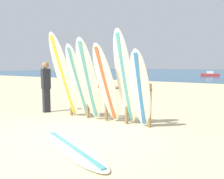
{
  "coord_description": "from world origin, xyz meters",
  "views": [
    {
      "loc": [
        3.65,
        -3.8,
        1.55
      ],
      "look_at": [
        -0.05,
        1.93,
        0.86
      ],
      "focal_mm": 38.05,
      "sensor_mm": 36.0,
      "label": 1
    }
  ],
  "objects_px": {
    "surfboard_leaning_center": "(106,85)",
    "surfboard_leaning_center_right": "(125,79)",
    "surfboard_leaning_far_left": "(64,76)",
    "surfboard_lying_on_sand": "(73,149)",
    "surfboard_leaning_left": "(79,83)",
    "surfboard_leaning_right": "(140,90)",
    "beachgoer_standing": "(46,85)",
    "surfboard_rack": "(106,97)",
    "surfboard_leaning_center_left": "(89,81)",
    "small_boat_offshore": "(210,74)"
  },
  "relations": [
    {
      "from": "surfboard_leaning_center_left",
      "to": "small_boat_offshore",
      "type": "relative_size",
      "value": 0.82
    },
    {
      "from": "surfboard_leaning_far_left",
      "to": "beachgoer_standing",
      "type": "bearing_deg",
      "value": 163.61
    },
    {
      "from": "surfboard_leaning_center",
      "to": "small_boat_offshore",
      "type": "height_order",
      "value": "surfboard_leaning_center"
    },
    {
      "from": "surfboard_lying_on_sand",
      "to": "small_boat_offshore",
      "type": "distance_m",
      "value": 34.87
    },
    {
      "from": "surfboard_leaning_left",
      "to": "surfboard_leaning_center_right",
      "type": "height_order",
      "value": "surfboard_leaning_center_right"
    },
    {
      "from": "surfboard_leaning_center_right",
      "to": "small_boat_offshore",
      "type": "height_order",
      "value": "surfboard_leaning_center_right"
    },
    {
      "from": "surfboard_leaning_center_left",
      "to": "small_boat_offshore",
      "type": "bearing_deg",
      "value": 95.15
    },
    {
      "from": "surfboard_rack",
      "to": "surfboard_leaning_right",
      "type": "distance_m",
      "value": 1.29
    },
    {
      "from": "surfboard_leaning_left",
      "to": "surfboard_leaning_center",
      "type": "xyz_separation_m",
      "value": [
        0.98,
        -0.05,
        -0.02
      ]
    },
    {
      "from": "surfboard_leaning_left",
      "to": "surfboard_leaning_center_right",
      "type": "bearing_deg",
      "value": 2.19
    },
    {
      "from": "surfboard_rack",
      "to": "small_boat_offshore",
      "type": "relative_size",
      "value": 0.99
    },
    {
      "from": "surfboard_leaning_right",
      "to": "surfboard_rack",
      "type": "bearing_deg",
      "value": 165.24
    },
    {
      "from": "beachgoer_standing",
      "to": "surfboard_leaning_far_left",
      "type": "bearing_deg",
      "value": -16.39
    },
    {
      "from": "surfboard_leaning_far_left",
      "to": "surfboard_lying_on_sand",
      "type": "height_order",
      "value": "surfboard_leaning_far_left"
    },
    {
      "from": "surfboard_rack",
      "to": "surfboard_leaning_center_left",
      "type": "distance_m",
      "value": 0.69
    },
    {
      "from": "surfboard_leaning_left",
      "to": "beachgoer_standing",
      "type": "height_order",
      "value": "surfboard_leaning_left"
    },
    {
      "from": "surfboard_rack",
      "to": "surfboard_leaning_right",
      "type": "bearing_deg",
      "value": -14.76
    },
    {
      "from": "surfboard_leaning_center",
      "to": "beachgoer_standing",
      "type": "xyz_separation_m",
      "value": [
        -2.63,
        0.31,
        -0.13
      ]
    },
    {
      "from": "surfboard_leaning_center_left",
      "to": "small_boat_offshore",
      "type": "xyz_separation_m",
      "value": [
        -2.96,
        32.78,
        -0.88
      ]
    },
    {
      "from": "surfboard_rack",
      "to": "surfboard_leaning_far_left",
      "type": "height_order",
      "value": "surfboard_leaning_far_left"
    },
    {
      "from": "surfboard_leaning_far_left",
      "to": "surfboard_leaning_center_left",
      "type": "height_order",
      "value": "surfboard_leaning_far_left"
    },
    {
      "from": "surfboard_leaning_center_right",
      "to": "surfboard_leaning_right",
      "type": "bearing_deg",
      "value": -7.62
    },
    {
      "from": "surfboard_lying_on_sand",
      "to": "small_boat_offshore",
      "type": "relative_size",
      "value": 0.88
    },
    {
      "from": "surfboard_rack",
      "to": "surfboard_lying_on_sand",
      "type": "bearing_deg",
      "value": -70.57
    },
    {
      "from": "surfboard_leaning_far_left",
      "to": "surfboard_leaning_right",
      "type": "distance_m",
      "value": 2.45
    },
    {
      "from": "surfboard_leaning_center_right",
      "to": "surfboard_rack",
      "type": "bearing_deg",
      "value": 161.01
    },
    {
      "from": "surfboard_leaning_center_right",
      "to": "small_boat_offshore",
      "type": "xyz_separation_m",
      "value": [
        -3.98,
        32.61,
        -0.96
      ]
    },
    {
      "from": "surfboard_rack",
      "to": "surfboard_leaning_center_left",
      "type": "relative_size",
      "value": 1.2
    },
    {
      "from": "surfboard_leaning_center",
      "to": "surfboard_leaning_center_right",
      "type": "height_order",
      "value": "surfboard_leaning_center_right"
    },
    {
      "from": "surfboard_leaning_right",
      "to": "surfboard_leaning_center_left",
      "type": "bearing_deg",
      "value": -175.75
    },
    {
      "from": "surfboard_leaning_left",
      "to": "surfboard_leaning_right",
      "type": "distance_m",
      "value": 1.94
    },
    {
      "from": "surfboard_leaning_left",
      "to": "surfboard_leaning_center",
      "type": "bearing_deg",
      "value": -2.79
    },
    {
      "from": "small_boat_offshore",
      "to": "surfboard_leaning_center_right",
      "type": "bearing_deg",
      "value": -83.05
    },
    {
      "from": "surfboard_rack",
      "to": "surfboard_leaning_center_right",
      "type": "distance_m",
      "value": 0.96
    },
    {
      "from": "beachgoer_standing",
      "to": "surfboard_leaning_center_right",
      "type": "bearing_deg",
      "value": -3.7
    },
    {
      "from": "surfboard_leaning_center",
      "to": "beachgoer_standing",
      "type": "distance_m",
      "value": 2.65
    },
    {
      "from": "surfboard_leaning_center",
      "to": "surfboard_leaning_center_right",
      "type": "xyz_separation_m",
      "value": [
        0.49,
        0.1,
        0.16
      ]
    },
    {
      "from": "surfboard_leaning_far_left",
      "to": "surfboard_lying_on_sand",
      "type": "xyz_separation_m",
      "value": [
        2.03,
        -1.89,
        -1.2
      ]
    },
    {
      "from": "surfboard_lying_on_sand",
      "to": "beachgoer_standing",
      "type": "distance_m",
      "value": 3.98
    },
    {
      "from": "surfboard_leaning_right",
      "to": "beachgoer_standing",
      "type": "distance_m",
      "value": 3.59
    },
    {
      "from": "surfboard_leaning_right",
      "to": "surfboard_leaning_center",
      "type": "bearing_deg",
      "value": -177.47
    },
    {
      "from": "surfboard_leaning_far_left",
      "to": "surfboard_leaning_center_right",
      "type": "distance_m",
      "value": 1.97
    },
    {
      "from": "surfboard_leaning_center_left",
      "to": "surfboard_lying_on_sand",
      "type": "relative_size",
      "value": 0.93
    },
    {
      "from": "surfboard_leaning_left",
      "to": "surfboard_leaning_center_left",
      "type": "distance_m",
      "value": 0.47
    },
    {
      "from": "surfboard_leaning_right",
      "to": "beachgoer_standing",
      "type": "xyz_separation_m",
      "value": [
        -3.58,
        0.26,
        -0.05
      ]
    },
    {
      "from": "surfboard_leaning_far_left",
      "to": "surfboard_rack",
      "type": "bearing_deg",
      "value": 17.82
    },
    {
      "from": "surfboard_leaning_far_left",
      "to": "surfboard_leaning_right",
      "type": "bearing_deg",
      "value": 1.75
    },
    {
      "from": "surfboard_leaning_center",
      "to": "surfboard_leaning_right",
      "type": "distance_m",
      "value": 0.96
    },
    {
      "from": "surfboard_leaning_center_left",
      "to": "small_boat_offshore",
      "type": "height_order",
      "value": "surfboard_leaning_center_left"
    },
    {
      "from": "surfboard_leaning_center_left",
      "to": "surfboard_leaning_center_right",
      "type": "distance_m",
      "value": 1.04
    }
  ]
}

